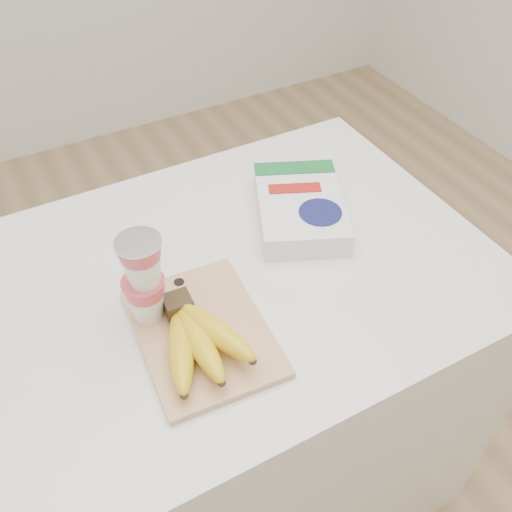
{
  "coord_description": "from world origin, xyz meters",
  "views": [
    {
      "loc": [
        -0.28,
        -0.72,
        1.65
      ],
      "look_at": [
        0.09,
        -0.03,
        0.89
      ],
      "focal_mm": 40.0,
      "sensor_mm": 36.0,
      "label": 1
    }
  ],
  "objects_px": {
    "cereal_box": "(300,208)",
    "yogurt_stack": "(143,278)",
    "cutting_board": "(202,332)",
    "table": "(217,398)",
    "bananas": "(197,338)"
  },
  "relations": [
    {
      "from": "yogurt_stack",
      "to": "cereal_box",
      "type": "xyz_separation_m",
      "value": [
        0.39,
        0.12,
        -0.08
      ]
    },
    {
      "from": "bananas",
      "to": "cereal_box",
      "type": "bearing_deg",
      "value": 33.41
    },
    {
      "from": "bananas",
      "to": "cereal_box",
      "type": "distance_m",
      "value": 0.41
    },
    {
      "from": "cutting_board",
      "to": "cereal_box",
      "type": "bearing_deg",
      "value": 34.99
    },
    {
      "from": "table",
      "to": "cutting_board",
      "type": "distance_m",
      "value": 0.46
    },
    {
      "from": "cutting_board",
      "to": "yogurt_stack",
      "type": "height_order",
      "value": "yogurt_stack"
    },
    {
      "from": "cutting_board",
      "to": "cereal_box",
      "type": "distance_m",
      "value": 0.37
    },
    {
      "from": "table",
      "to": "cereal_box",
      "type": "distance_m",
      "value": 0.53
    },
    {
      "from": "cutting_board",
      "to": "table",
      "type": "bearing_deg",
      "value": 66.43
    },
    {
      "from": "cereal_box",
      "to": "yogurt_stack",
      "type": "bearing_deg",
      "value": -139.23
    },
    {
      "from": "yogurt_stack",
      "to": "table",
      "type": "bearing_deg",
      "value": 20.52
    },
    {
      "from": "cutting_board",
      "to": "bananas",
      "type": "relative_size",
      "value": 1.38
    },
    {
      "from": "cutting_board",
      "to": "yogurt_stack",
      "type": "distance_m",
      "value": 0.14
    },
    {
      "from": "cereal_box",
      "to": "bananas",
      "type": "bearing_deg",
      "value": -122.85
    },
    {
      "from": "bananas",
      "to": "yogurt_stack",
      "type": "bearing_deg",
      "value": 112.92
    }
  ]
}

